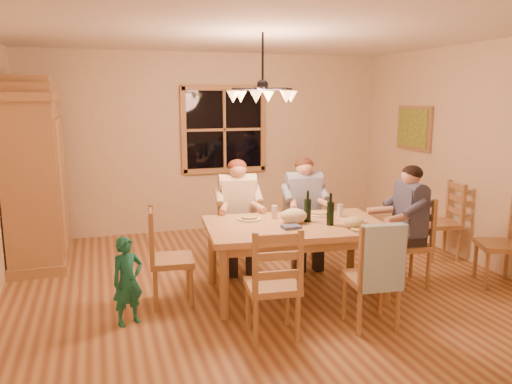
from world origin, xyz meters
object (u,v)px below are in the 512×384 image
object	(u,v)px
adult_woman	(238,201)
wine_bottle_a	(308,206)
chandelier	(263,94)
chair_end_right	(406,258)
chair_spare_back	(439,235)
adult_plaid_man	(304,198)
dining_table	(296,233)
chair_near_right	(371,294)
chair_near_left	(272,302)
wine_bottle_b	(330,209)
chair_spare_front	(498,258)
chair_far_left	(238,245)
chair_far_right	(303,241)
armoire	(36,179)
child	(128,281)
chair_end_left	(172,275)
adult_slate_man	(409,210)

from	to	relation	value
adult_woman	wine_bottle_a	xyz separation A→B (m)	(0.52, -0.86, 0.08)
chandelier	chair_end_right	world-z (taller)	chandelier
chair_spare_back	adult_plaid_man	bearing A→B (deg)	91.97
dining_table	adult_plaid_man	world-z (taller)	adult_plaid_man
chair_near_right	adult_woman	distance (m)	2.03
chair_near_left	wine_bottle_b	world-z (taller)	wine_bottle_b
chandelier	chair_spare_front	world-z (taller)	chandelier
chair_far_left	chair_spare_front	xyz separation A→B (m)	(2.59, -1.36, 0.00)
dining_table	chair_far_right	bearing A→B (deg)	61.83
armoire	child	world-z (taller)	armoire
chandelier	armoire	xyz separation A→B (m)	(-2.42, 1.58, -1.02)
chair_spare_front	chair_spare_back	bearing A→B (deg)	22.88
dining_table	chair_end_left	size ratio (longest dim) A/B	1.96
chair_end_left	child	world-z (taller)	chair_end_left
dining_table	chair_end_left	bearing A→B (deg)	174.21
chair_far_left	chair_spare_front	distance (m)	2.92
wine_bottle_b	child	bearing A→B (deg)	-178.54
dining_table	chair_end_right	xyz separation A→B (m)	(1.27, -0.13, -0.36)
wine_bottle_b	chair_spare_front	size ratio (longest dim) A/B	0.33
chair_end_right	chandelier	bearing A→B (deg)	76.62
adult_woman	chair_far_left	bearing A→B (deg)	-84.21
chair_near_right	child	distance (m)	2.21
chair_end_left	adult_woman	size ratio (longest dim) A/B	1.13
child	chair_spare_back	size ratio (longest dim) A/B	0.83
adult_slate_man	wine_bottle_a	xyz separation A→B (m)	(-1.12, 0.17, 0.08)
chair_far_right	wine_bottle_a	world-z (taller)	wine_bottle_a
chair_far_right	wine_bottle_b	distance (m)	1.17
armoire	adult_plaid_man	world-z (taller)	armoire
chair_near_left	chair_end_left	size ratio (longest dim) A/B	1.00
chair_end_right	wine_bottle_b	xyz separation A→B (m)	(-0.95, -0.02, 0.62)
chair_end_left	dining_table	bearing A→B (deg)	90.00
chair_far_left	adult_slate_man	world-z (taller)	adult_slate_man
chair_near_right	wine_bottle_b	world-z (taller)	wine_bottle_b
chandelier	chair_near_right	size ratio (longest dim) A/B	0.78
chair_near_left	adult_slate_man	size ratio (longest dim) A/B	1.13
chair_far_right	chair_spare_back	xyz separation A→B (m)	(1.77, -0.29, 0.00)
adult_plaid_man	wine_bottle_b	xyz separation A→B (m)	(-0.13, -0.98, 0.08)
armoire	adult_plaid_man	distance (m)	3.31
adult_slate_man	chair_spare_front	world-z (taller)	adult_slate_man
chair_spare_front	chandelier	bearing A→B (deg)	93.89
chair_spare_front	chair_spare_back	distance (m)	0.99
chandelier	chair_near_right	xyz separation A→B (m)	(0.60, -1.30, -1.77)
chair_end_right	wine_bottle_a	xyz separation A→B (m)	(-1.12, 0.17, 0.62)
adult_plaid_man	child	size ratio (longest dim) A/B	1.06
chair_end_left	adult_slate_man	world-z (taller)	adult_slate_man
chandelier	wine_bottle_a	distance (m)	1.26
chair_end_left	adult_woman	bearing A→B (deg)	136.74
adult_woman	chair_spare_front	distance (m)	2.97
adult_woman	chair_spare_back	distance (m)	2.67
chair_far_left	adult_woman	xyz separation A→B (m)	(0.00, -0.00, 0.54)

